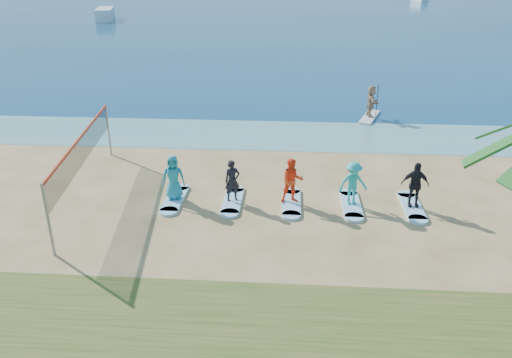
# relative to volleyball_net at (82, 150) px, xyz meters

# --- Properties ---
(ground) EXTENTS (600.00, 600.00, 0.00)m
(ground) POSITION_rel_volleyball_net_xyz_m (7.70, -2.49, -1.90)
(ground) COLOR tan
(ground) RESTS_ON ground
(shallow_water) EXTENTS (600.00, 600.00, 0.00)m
(shallow_water) POSITION_rel_volleyball_net_xyz_m (7.70, 8.01, -1.90)
(shallow_water) COLOR teal
(shallow_water) RESTS_ON ground
(volleyball_net) EXTENTS (1.31, 9.01, 2.50)m
(volleyball_net) POSITION_rel_volleyball_net_xyz_m (0.00, 0.00, 0.00)
(volleyball_net) COLOR gray
(volleyball_net) RESTS_ON ground
(paddleboard) EXTENTS (1.64, 3.06, 0.12)m
(paddleboard) POSITION_rel_volleyball_net_xyz_m (12.68, 11.58, -1.84)
(paddleboard) COLOR silver
(paddleboard) RESTS_ON ground
(paddleboarder) EXTENTS (0.70, 1.73, 1.82)m
(paddleboarder) POSITION_rel_volleyball_net_xyz_m (12.68, 11.58, -0.87)
(paddleboarder) COLOR tan
(paddleboarder) RESTS_ON paddleboard
(boat_offshore_a) EXTENTS (4.42, 8.57, 1.82)m
(boat_offshore_a) POSITION_rel_volleyball_net_xyz_m (-21.93, 63.86, -1.90)
(boat_offshore_a) COLOR silver
(boat_offshore_a) RESTS_ON ground
(boat_offshore_b) EXTENTS (3.08, 5.81, 1.81)m
(boat_offshore_b) POSITION_rel_volleyball_net_xyz_m (38.03, 111.32, -1.90)
(boat_offshore_b) COLOR silver
(boat_offshore_b) RESTS_ON ground
(surfboard_0) EXTENTS (0.70, 2.20, 0.09)m
(surfboard_0) POSITION_rel_volleyball_net_xyz_m (3.55, -0.26, -1.86)
(surfboard_0) COLOR #9DD6F4
(surfboard_0) RESTS_ON ground
(student_0) EXTENTS (0.95, 0.72, 1.76)m
(student_0) POSITION_rel_volleyball_net_xyz_m (3.55, -0.26, -0.93)
(student_0) COLOR teal
(student_0) RESTS_ON surfboard_0
(surfboard_1) EXTENTS (0.70, 2.20, 0.09)m
(surfboard_1) POSITION_rel_volleyball_net_xyz_m (5.83, -0.26, -1.86)
(surfboard_1) COLOR #9DD6F4
(surfboard_1) RESTS_ON ground
(student_1) EXTENTS (0.69, 0.57, 1.62)m
(student_1) POSITION_rel_volleyball_net_xyz_m (5.83, -0.26, -1.00)
(student_1) COLOR black
(student_1) RESTS_ON surfboard_1
(surfboard_2) EXTENTS (0.70, 2.20, 0.09)m
(surfboard_2) POSITION_rel_volleyball_net_xyz_m (8.10, -0.26, -1.86)
(surfboard_2) COLOR #9DD6F4
(surfboard_2) RESTS_ON ground
(student_2) EXTENTS (0.96, 0.81, 1.75)m
(student_2) POSITION_rel_volleyball_net_xyz_m (8.10, -0.26, -0.94)
(student_2) COLOR #FB441A
(student_2) RESTS_ON surfboard_2
(surfboard_3) EXTENTS (0.70, 2.20, 0.09)m
(surfboard_3) POSITION_rel_volleyball_net_xyz_m (10.38, -0.26, -1.86)
(surfboard_3) COLOR #9DD6F4
(surfboard_3) RESTS_ON ground
(student_3) EXTENTS (1.21, 0.86, 1.70)m
(student_3) POSITION_rel_volleyball_net_xyz_m (10.38, -0.26, -0.97)
(student_3) COLOR teal
(student_3) RESTS_ON surfboard_3
(surfboard_4) EXTENTS (0.70, 2.20, 0.09)m
(surfboard_4) POSITION_rel_volleyball_net_xyz_m (12.66, -0.26, -1.86)
(surfboard_4) COLOR #9DD6F4
(surfboard_4) RESTS_ON ground
(student_4) EXTENTS (1.03, 0.46, 1.74)m
(student_4) POSITION_rel_volleyball_net_xyz_m (12.66, -0.26, -0.94)
(student_4) COLOR black
(student_4) RESTS_ON surfboard_4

